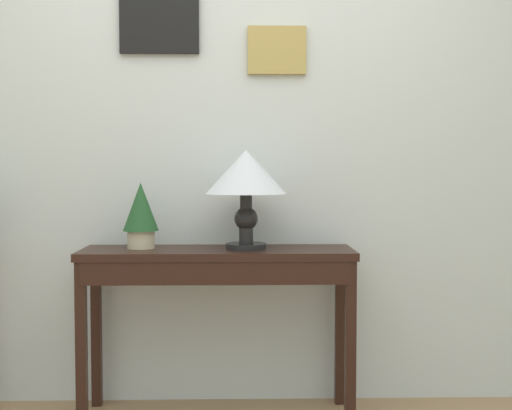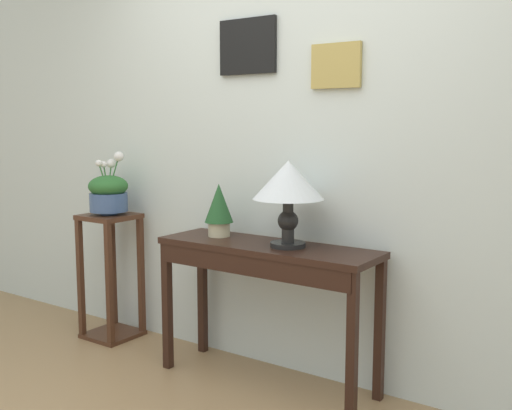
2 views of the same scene
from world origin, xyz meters
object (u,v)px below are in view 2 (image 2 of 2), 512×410
at_px(console_table, 265,266).
at_px(pedestal_stand_left, 111,276).
at_px(potted_plant_on_console, 219,208).
at_px(planter_bowl_wide, 109,192).
at_px(table_lamp, 288,185).

bearing_deg(console_table, pedestal_stand_left, 178.11).
height_order(console_table, potted_plant_on_console, potted_plant_on_console).
distance_m(potted_plant_on_console, pedestal_stand_left, 1.04).
xyz_separation_m(console_table, planter_bowl_wide, (-1.25, 0.04, 0.31)).
distance_m(pedestal_stand_left, planter_bowl_wide, 0.56).
distance_m(table_lamp, planter_bowl_wide, 1.39).
bearing_deg(potted_plant_on_console, pedestal_stand_left, -179.13).
xyz_separation_m(console_table, table_lamp, (0.13, 0.02, 0.44)).
xyz_separation_m(pedestal_stand_left, planter_bowl_wide, (0.00, 0.00, 0.56)).
bearing_deg(table_lamp, planter_bowl_wide, 179.20).
distance_m(console_table, table_lamp, 0.46).
xyz_separation_m(console_table, pedestal_stand_left, (-1.25, 0.04, -0.25)).
xyz_separation_m(console_table, potted_plant_on_console, (-0.35, 0.05, 0.28)).
bearing_deg(planter_bowl_wide, potted_plant_on_console, 0.80).
bearing_deg(planter_bowl_wide, table_lamp, -0.80).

